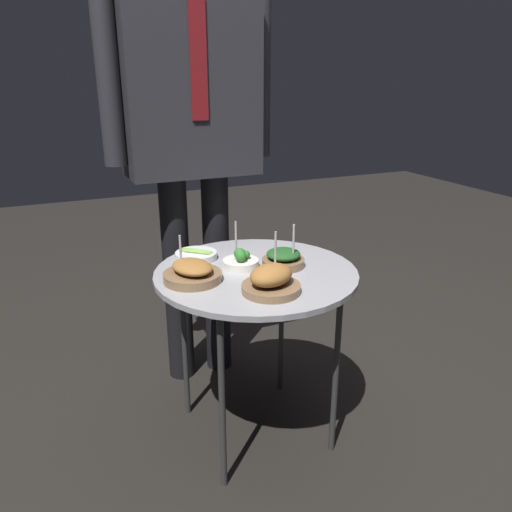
{
  "coord_description": "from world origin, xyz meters",
  "views": [
    {
      "loc": [
        -0.61,
        -1.37,
        1.22
      ],
      "look_at": [
        0.0,
        0.0,
        0.68
      ],
      "focal_mm": 35.0,
      "sensor_mm": 36.0,
      "label": 1
    }
  ],
  "objects_px": {
    "bowl_roast_far_rim": "(271,281)",
    "waiter_figure": "(190,108)",
    "bowl_roast_center": "(192,272)",
    "serving_cart": "(256,283)",
    "bowl_broccoli_mid_right": "(241,261)",
    "bowl_spinach_front_center": "(283,259)",
    "bowl_asparagus_back_left": "(196,255)"
  },
  "relations": [
    {
      "from": "bowl_spinach_front_center",
      "to": "bowl_asparagus_back_left",
      "type": "relative_size",
      "value": 1.05
    },
    {
      "from": "bowl_roast_center",
      "to": "bowl_asparagus_back_left",
      "type": "height_order",
      "value": "bowl_roast_center"
    },
    {
      "from": "bowl_spinach_front_center",
      "to": "waiter_figure",
      "type": "relative_size",
      "value": 0.09
    },
    {
      "from": "serving_cart",
      "to": "bowl_broccoli_mid_right",
      "type": "bearing_deg",
      "value": 127.61
    },
    {
      "from": "bowl_roast_center",
      "to": "waiter_figure",
      "type": "relative_size",
      "value": 0.1
    },
    {
      "from": "bowl_asparagus_back_left",
      "to": "waiter_figure",
      "type": "relative_size",
      "value": 0.08
    },
    {
      "from": "serving_cart",
      "to": "bowl_spinach_front_center",
      "type": "relative_size",
      "value": 4.38
    },
    {
      "from": "bowl_roast_far_rim",
      "to": "waiter_figure",
      "type": "distance_m",
      "value": 0.78
    },
    {
      "from": "bowl_spinach_front_center",
      "to": "waiter_figure",
      "type": "distance_m",
      "value": 0.67
    },
    {
      "from": "waiter_figure",
      "to": "bowl_spinach_front_center",
      "type": "bearing_deg",
      "value": -71.52
    },
    {
      "from": "bowl_spinach_front_center",
      "to": "bowl_asparagus_back_left",
      "type": "xyz_separation_m",
      "value": [
        -0.24,
        0.18,
        -0.01
      ]
    },
    {
      "from": "bowl_roast_far_rim",
      "to": "waiter_figure",
      "type": "height_order",
      "value": "waiter_figure"
    },
    {
      "from": "bowl_roast_far_rim",
      "to": "bowl_asparagus_back_left",
      "type": "xyz_separation_m",
      "value": [
        -0.11,
        0.36,
        -0.02
      ]
    },
    {
      "from": "bowl_roast_far_rim",
      "to": "bowl_asparagus_back_left",
      "type": "height_order",
      "value": "bowl_roast_far_rim"
    },
    {
      "from": "bowl_broccoli_mid_right",
      "to": "waiter_figure",
      "type": "distance_m",
      "value": 0.62
    },
    {
      "from": "serving_cart",
      "to": "bowl_spinach_front_center",
      "type": "xyz_separation_m",
      "value": [
        0.1,
        0.0,
        0.07
      ]
    },
    {
      "from": "serving_cart",
      "to": "bowl_roast_far_rim",
      "type": "height_order",
      "value": "bowl_roast_far_rim"
    },
    {
      "from": "serving_cart",
      "to": "waiter_figure",
      "type": "height_order",
      "value": "waiter_figure"
    },
    {
      "from": "bowl_asparagus_back_left",
      "to": "bowl_broccoli_mid_right",
      "type": "bearing_deg",
      "value": -52.06
    },
    {
      "from": "bowl_roast_center",
      "to": "waiter_figure",
      "type": "bearing_deg",
      "value": 71.49
    },
    {
      "from": "bowl_roast_far_rim",
      "to": "bowl_roast_center",
      "type": "relative_size",
      "value": 0.97
    },
    {
      "from": "bowl_broccoli_mid_right",
      "to": "bowl_roast_far_rim",
      "type": "xyz_separation_m",
      "value": [
        0.01,
        -0.22,
        0.01
      ]
    },
    {
      "from": "bowl_spinach_front_center",
      "to": "bowl_roast_center",
      "type": "height_order",
      "value": "bowl_spinach_front_center"
    },
    {
      "from": "serving_cart",
      "to": "bowl_roast_center",
      "type": "xyz_separation_m",
      "value": [
        -0.21,
        0.0,
        0.07
      ]
    },
    {
      "from": "waiter_figure",
      "to": "serving_cart",
      "type": "bearing_deg",
      "value": -83.0
    },
    {
      "from": "bowl_broccoli_mid_right",
      "to": "bowl_spinach_front_center",
      "type": "height_order",
      "value": "bowl_spinach_front_center"
    },
    {
      "from": "serving_cart",
      "to": "waiter_figure",
      "type": "distance_m",
      "value": 0.71
    },
    {
      "from": "bowl_spinach_front_center",
      "to": "bowl_asparagus_back_left",
      "type": "bearing_deg",
      "value": 142.75
    },
    {
      "from": "bowl_broccoli_mid_right",
      "to": "bowl_roast_center",
      "type": "relative_size",
      "value": 0.83
    },
    {
      "from": "bowl_broccoli_mid_right",
      "to": "waiter_figure",
      "type": "bearing_deg",
      "value": 93.08
    },
    {
      "from": "bowl_broccoli_mid_right",
      "to": "bowl_spinach_front_center",
      "type": "bearing_deg",
      "value": -18.5
    },
    {
      "from": "bowl_broccoli_mid_right",
      "to": "bowl_roast_center",
      "type": "distance_m",
      "value": 0.18
    }
  ]
}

